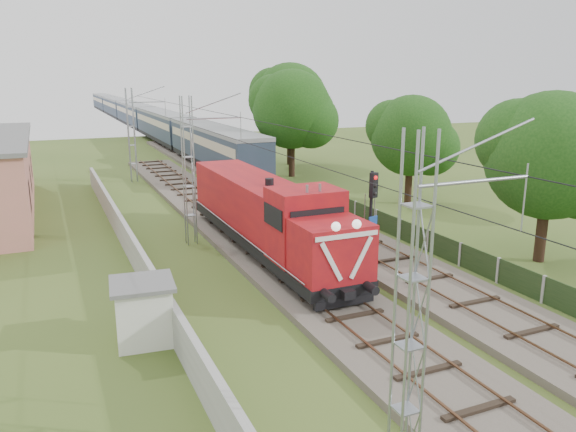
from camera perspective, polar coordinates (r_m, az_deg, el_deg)
name	(u,v)px	position (r m, az deg, el deg)	size (l,w,h in m)	color
ground	(346,317)	(22.00, 5.92, -10.22)	(140.00, 140.00, 0.00)	#3E541F
track_main	(276,260)	(27.79, -1.19, -4.45)	(4.20, 70.00, 0.45)	#6B6054
track_side	(271,199)	(41.23, -1.69, 1.73)	(4.20, 80.00, 0.45)	#6B6054
catenary	(190,171)	(30.61, -9.97, 4.54)	(3.31, 70.00, 8.00)	gray
boundary_wall	(126,237)	(30.71, -16.15, -2.10)	(0.25, 40.00, 1.50)	#9E9E99
fence	(460,254)	(28.48, 17.10, -3.75)	(0.12, 32.00, 1.20)	black
locomotive	(266,214)	(28.39, -2.22, 0.19)	(2.93, 16.76, 4.26)	black
coach_rake	(135,113)	(101.10, -15.29, 10.01)	(3.18, 118.94, 3.68)	black
signal_post	(372,207)	(24.84, 8.54, 0.95)	(0.54, 0.43, 5.01)	black
relay_hut	(144,311)	(20.28, -14.46, -9.36)	(2.33, 2.33, 2.20)	silver
tree_a	(551,157)	(29.78, 25.20, 5.44)	(6.46, 6.15, 8.38)	#331F14
tree_b	(412,137)	(40.84, 12.48, 7.88)	(5.97, 5.68, 7.74)	#331F14
tree_c	(293,110)	(50.91, 0.49, 10.70)	(7.40, 7.05, 9.60)	#331F14
tree_d	(291,102)	(57.99, 0.29, 11.55)	(7.94, 7.56, 10.29)	#331F14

